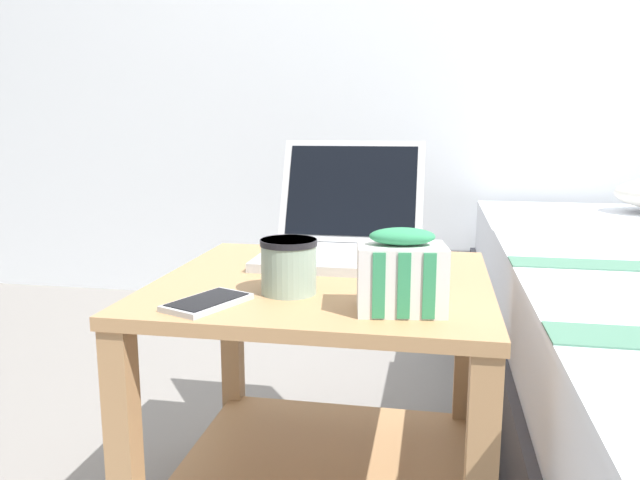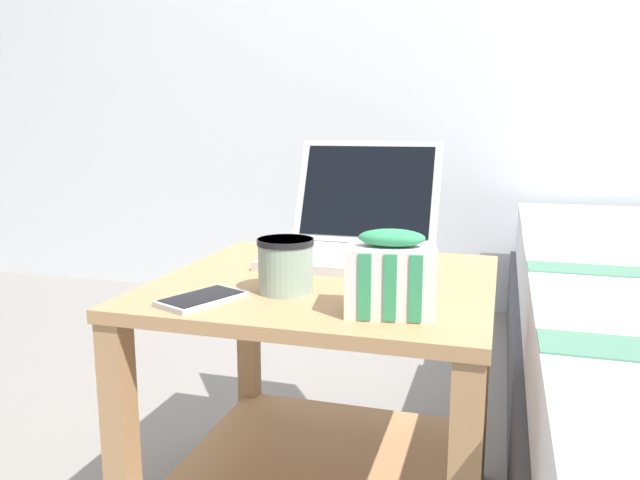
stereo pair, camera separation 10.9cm
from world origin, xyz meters
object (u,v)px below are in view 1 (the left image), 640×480
mug_front_left (289,263)px  cell_phone (207,302)px  snack_bag (401,274)px  laptop (344,234)px

mug_front_left → cell_phone: 0.15m
mug_front_left → snack_bag: snack_bag is taller
mug_front_left → snack_bag: (0.19, -0.07, 0.01)m
laptop → snack_bag: size_ratio=2.43×
snack_bag → mug_front_left: bearing=159.1°
mug_front_left → snack_bag: size_ratio=0.95×
snack_bag → cell_phone: size_ratio=0.91×
mug_front_left → snack_bag: 0.20m
mug_front_left → cell_phone: mug_front_left is taller
laptop → mug_front_left: 0.30m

